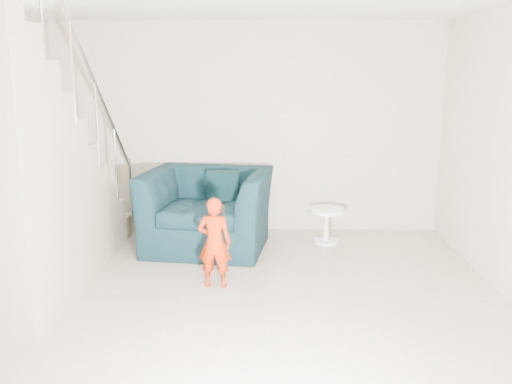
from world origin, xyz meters
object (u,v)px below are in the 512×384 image
Objects in this scene: armchair at (207,210)px; side_table at (326,220)px; toddler at (215,242)px; staircase at (22,196)px.

armchair is 3.27× the size of side_table.
toddler is at bearing -130.74° from side_table.
side_table is (1.23, 1.43, -0.16)m from toddler.
armchair is 2.15m from staircase.
toddler is 1.89m from side_table.
side_table is 0.12× the size of staircase.
armchair is 1.25m from toddler.
toddler is at bearing 5.80° from staircase.
toddler is 2.05× the size of side_table.
staircase reaches higher than toddler.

